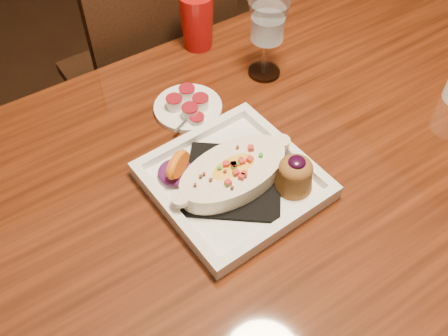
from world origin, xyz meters
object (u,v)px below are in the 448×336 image
chair_far (154,77)px  saucer (188,106)px  table (292,185)px  goblet (268,25)px  red_tumbler (197,21)px  plate (239,176)px

chair_far → saucer: bearing=74.6°
table → chair_far: (-0.00, 0.63, -0.15)m
table → goblet: bearing=68.5°
table → red_tumbler: bearing=86.7°
table → chair_far: size_ratio=1.61×
chair_far → plate: (-0.14, -0.63, 0.27)m
table → red_tumbler: red_tumbler is taller
goblet → red_tumbler: (-0.07, 0.17, -0.06)m
table → red_tumbler: size_ratio=11.48×
goblet → red_tumbler: size_ratio=1.37×
plate → chair_far: bearing=74.4°
goblet → saucer: bearing=-177.0°
table → saucer: (-0.11, 0.22, 0.11)m
table → goblet: 0.33m
red_tumbler → chair_far: bearing=95.7°
table → goblet: size_ratio=8.40×
chair_far → plate: 0.70m
saucer → red_tumbler: red_tumbler is taller
saucer → plate: bearing=-97.0°
saucer → chair_far: bearing=74.6°
goblet → saucer: (-0.20, -0.01, -0.11)m
plate → red_tumbler: bearing=64.8°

